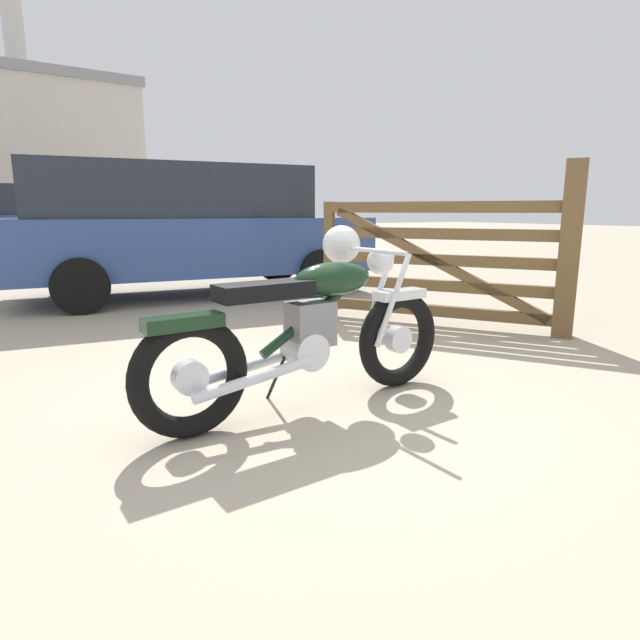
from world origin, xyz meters
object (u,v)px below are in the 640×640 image
object	(u,v)px
timber_gate	(465,258)
silver_sedan_mid	(194,220)
pale_sedan_back	(49,220)
white_estate_far	(187,227)
dark_sedan_left	(175,221)
vintage_motorcycle	(313,325)

from	to	relation	value
timber_gate	silver_sedan_mid	world-z (taller)	silver_sedan_mid
pale_sedan_back	white_estate_far	xyz separation A→B (m)	(1.30, -7.07, 0.00)
timber_gate	white_estate_far	xyz separation A→B (m)	(-1.77, 3.44, 0.24)
dark_sedan_left	white_estate_far	bearing A→B (deg)	79.27
timber_gate	pale_sedan_back	bearing A→B (deg)	-17.80
pale_sedan_back	dark_sedan_left	size ratio (longest dim) A/B	1.00
pale_sedan_back	dark_sedan_left	xyz separation A→B (m)	(2.21, -2.95, 0.00)
pale_sedan_back	dark_sedan_left	distance (m)	3.68
vintage_motorcycle	pale_sedan_back	bearing A→B (deg)	88.58
vintage_motorcycle	timber_gate	size ratio (longest dim) A/B	0.96
timber_gate	silver_sedan_mid	xyz separation A→B (m)	(1.56, 14.30, 0.13)
dark_sedan_left	pale_sedan_back	bearing A→B (deg)	-51.32
silver_sedan_mid	pale_sedan_back	bearing A→B (deg)	32.89
vintage_motorcycle	dark_sedan_left	size ratio (longest dim) A/B	0.44
vintage_motorcycle	dark_sedan_left	xyz separation A→B (m)	(1.49, 8.71, 0.45)
vintage_motorcycle	white_estate_far	distance (m)	4.64
dark_sedan_left	timber_gate	bearing A→B (deg)	98.22
timber_gate	white_estate_far	bearing A→B (deg)	-6.83
dark_sedan_left	silver_sedan_mid	distance (m)	7.15
white_estate_far	dark_sedan_left	world-z (taller)	same
white_estate_far	silver_sedan_mid	world-z (taller)	white_estate_far
pale_sedan_back	dark_sedan_left	bearing A→B (deg)	-50.65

